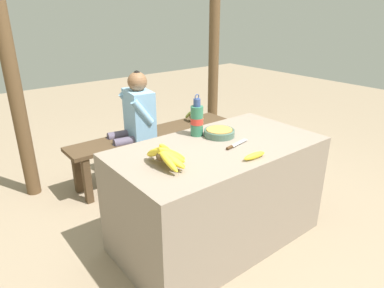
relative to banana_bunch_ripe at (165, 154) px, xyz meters
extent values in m
plane|color=gray|center=(0.46, 0.04, -0.81)|extent=(12.00, 12.00, 0.00)
cube|color=gray|center=(0.46, 0.04, -0.44)|extent=(1.43, 0.77, 0.74)
sphere|color=#4C381E|center=(-0.04, -0.01, 0.00)|extent=(0.05, 0.05, 0.05)
ellipsoid|color=yellow|center=(-0.03, -0.08, 0.00)|extent=(0.05, 0.18, 0.11)
ellipsoid|color=yellow|center=(-0.01, -0.07, -0.01)|extent=(0.11, 0.18, 0.10)
ellipsoid|color=yellow|center=(0.00, -0.06, 0.00)|extent=(0.13, 0.17, 0.12)
ellipsoid|color=yellow|center=(0.02, -0.04, 0.00)|extent=(0.17, 0.11, 0.12)
ellipsoid|color=yellow|center=(0.03, -0.02, 0.00)|extent=(0.19, 0.07, 0.14)
ellipsoid|color=yellow|center=(0.02, 0.00, 0.00)|extent=(0.17, 0.07, 0.10)
ellipsoid|color=yellow|center=(0.03, 0.03, 0.01)|extent=(0.18, 0.12, 0.16)
ellipsoid|color=yellow|center=(0.01, 0.05, 0.00)|extent=(0.15, 0.17, 0.13)
ellipsoid|color=yellow|center=(-0.02, 0.06, 0.00)|extent=(0.10, 0.20, 0.14)
ellipsoid|color=yellow|center=(-0.03, 0.06, 0.00)|extent=(0.06, 0.20, 0.13)
cylinder|color=#4C6B5B|center=(0.57, 0.17, -0.05)|extent=(0.22, 0.22, 0.04)
torus|color=#4C6B5B|center=(0.57, 0.17, -0.03)|extent=(0.22, 0.22, 0.01)
cylinder|color=#BC8942|center=(0.57, 0.17, -0.02)|extent=(0.18, 0.18, 0.01)
cylinder|color=#337556|center=(0.46, 0.28, 0.03)|extent=(0.09, 0.09, 0.21)
cylinder|color=red|center=(0.46, 0.28, 0.03)|extent=(0.09, 0.09, 0.05)
cylinder|color=#33477F|center=(0.46, 0.28, 0.17)|extent=(0.05, 0.05, 0.05)
torus|color=#33477F|center=(0.46, 0.28, 0.21)|extent=(0.04, 0.01, 0.04)
ellipsoid|color=yellow|center=(0.48, -0.25, -0.05)|extent=(0.17, 0.05, 0.04)
cube|color=#BCBCC1|center=(0.58, -0.03, -0.06)|extent=(0.17, 0.06, 0.00)
cylinder|color=#472D19|center=(0.47, -0.05, -0.06)|extent=(0.06, 0.03, 0.02)
cube|color=#4C3823|center=(0.68, 1.22, -0.38)|extent=(1.72, 0.32, 0.04)
cube|color=#4C3823|center=(-0.08, 1.10, -0.60)|extent=(0.06, 0.06, 0.42)
cube|color=#4C3823|center=(1.44, 1.10, -0.60)|extent=(0.06, 0.06, 0.42)
cube|color=#4C3823|center=(-0.08, 1.34, -0.60)|extent=(0.06, 0.06, 0.42)
cube|color=#4C3823|center=(1.44, 1.34, -0.60)|extent=(0.06, 0.06, 0.42)
cylinder|color=#564C60|center=(0.24, 1.14, -0.59)|extent=(0.09, 0.09, 0.45)
cylinder|color=#564C60|center=(0.36, 1.12, -0.35)|extent=(0.31, 0.14, 0.09)
cylinder|color=#564C60|center=(0.27, 1.32, -0.59)|extent=(0.09, 0.09, 0.45)
cylinder|color=#564C60|center=(0.39, 1.30, -0.35)|extent=(0.31, 0.14, 0.09)
cube|color=#84B7E0|center=(0.51, 1.19, -0.14)|extent=(0.25, 0.37, 0.44)
cylinder|color=#84B7E0|center=(0.46, 1.03, -0.07)|extent=(0.21, 0.10, 0.25)
cylinder|color=#84B7E0|center=(0.51, 1.35, -0.07)|extent=(0.21, 0.10, 0.25)
sphere|color=brown|center=(0.51, 1.19, 0.16)|extent=(0.17, 0.17, 0.17)
sphere|color=black|center=(0.51, 1.19, 0.23)|extent=(0.07, 0.07, 0.07)
sphere|color=#4C381E|center=(1.15, 1.22, -0.30)|extent=(0.05, 0.05, 0.05)
ellipsoid|color=#9EB24C|center=(1.18, 1.16, -0.30)|extent=(0.09, 0.17, 0.11)
ellipsoid|color=#9EB24C|center=(1.21, 1.19, -0.30)|extent=(0.16, 0.10, 0.10)
ellipsoid|color=#9EB24C|center=(1.21, 1.24, -0.29)|extent=(0.15, 0.09, 0.14)
ellipsoid|color=#9EB24C|center=(1.16, 1.28, -0.29)|extent=(0.06, 0.16, 0.13)
cylinder|color=brown|center=(-0.41, 1.58, 0.34)|extent=(0.12, 0.12, 2.29)
cylinder|color=brown|center=(1.77, 1.58, 0.34)|extent=(0.12, 0.12, 2.29)
camera|label=1|loc=(-0.99, -1.50, 0.78)|focal=32.00mm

